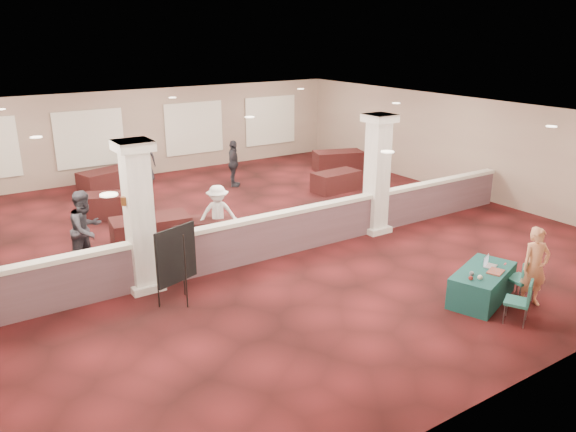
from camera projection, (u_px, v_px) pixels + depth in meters
ground at (252, 236)px, 15.04m from camera, size 16.00×16.00×0.00m
wall_back at (144, 133)px, 20.87m from camera, size 16.00×0.04×3.20m
wall_front at (523, 294)px, 8.19m from camera, size 16.00×0.04×3.20m
wall_right at (459, 145)px, 18.70m from camera, size 0.04×16.00×3.20m
ceiling at (250, 116)px, 14.02m from camera, size 16.00×16.00×0.02m
partition_wall at (282, 232)px, 13.67m from camera, size 15.60×0.28×1.10m
column_left at (139, 216)px, 11.50m from camera, size 0.72×0.72×3.20m
column_right at (377, 173)px, 14.90m from camera, size 0.72×0.72×3.20m
sconce_left at (124, 201)px, 11.24m from camera, size 0.12×0.12×0.18m
sconce_right at (151, 197)px, 11.54m from camera, size 0.12×0.12×0.18m
near_table at (482, 285)px, 11.43m from camera, size 1.88×1.36×0.65m
conf_chair_main at (524, 277)px, 11.29m from camera, size 0.50×0.50×0.92m
conf_chair_side at (522, 298)px, 10.44m from camera, size 0.58×0.58×0.86m
easel_board at (176, 256)px, 11.02m from camera, size 0.93×0.58×1.64m
woman at (535, 267)px, 11.06m from camera, size 0.69×0.57×1.63m
far_table_front_left at (151, 232)px, 14.22m from camera, size 2.04×1.22×0.78m
far_table_front_center at (202, 231)px, 14.49m from camera, size 1.77×1.30×0.64m
far_table_front_right at (336, 181)px, 19.15m from camera, size 1.70×0.93×0.67m
far_table_back_left at (111, 205)px, 16.50m from camera, size 1.92×1.42×0.70m
far_table_back_center at (108, 181)px, 19.07m from camera, size 2.02×1.39×0.75m
far_table_back_right at (338, 161)px, 21.91m from camera, size 2.08×1.49×0.76m
attendee_a at (86, 230)px, 12.79m from camera, size 1.02×0.89×1.85m
attendee_b at (218, 214)px, 14.38m from camera, size 1.08×0.78×1.53m
attendee_c at (233, 164)px, 19.57m from camera, size 0.94×1.03×1.63m
attendee_d at (145, 160)px, 20.11m from camera, size 0.86×0.56×1.62m
laptop_base at (490, 266)px, 11.50m from camera, size 0.35×0.29×0.02m
laptop_screen at (486, 260)px, 11.52m from camera, size 0.28×0.11×0.20m
screen_glow at (486, 261)px, 11.52m from camera, size 0.25×0.09×0.17m
knitting at (496, 272)px, 11.23m from camera, size 0.42×0.37×0.03m
yarn_cream at (480, 277)px, 10.89m from camera, size 0.10×0.10×0.10m
yarn_red at (471, 278)px, 10.86m from camera, size 0.09×0.09×0.09m
yarn_grey at (472, 273)px, 11.07m from camera, size 0.09×0.09×0.09m
scissors at (505, 264)px, 11.62m from camera, size 0.11×0.06×0.01m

